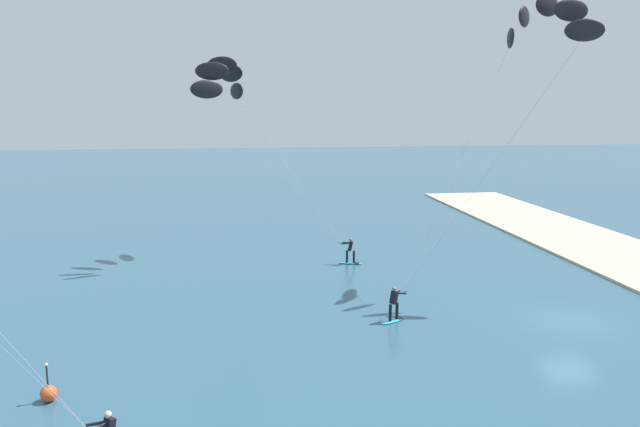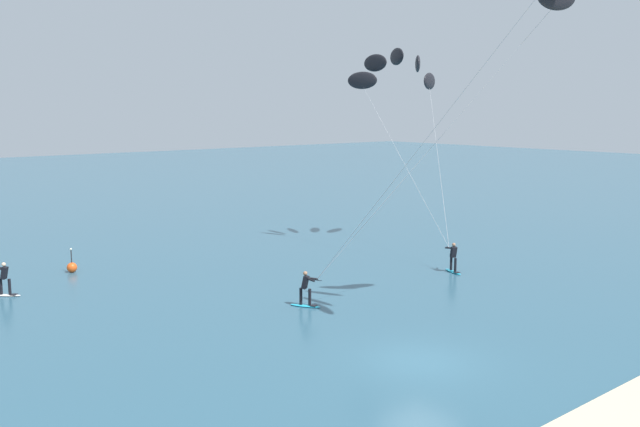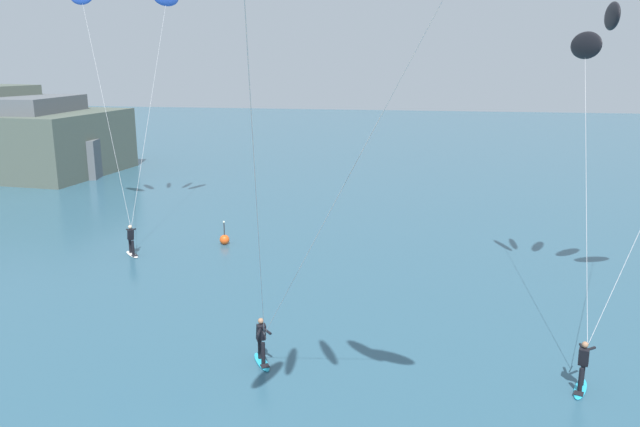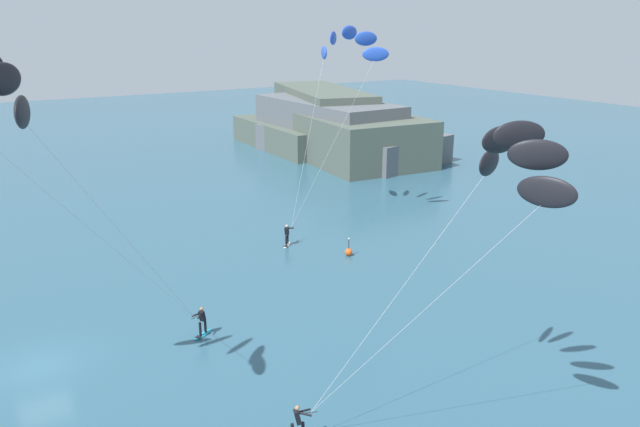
{
  "view_description": "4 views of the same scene",
  "coord_description": "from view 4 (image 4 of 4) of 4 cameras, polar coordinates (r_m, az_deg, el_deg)",
  "views": [
    {
      "loc": [
        -25.06,
        15.41,
        9.9
      ],
      "look_at": [
        1.89,
        11.51,
        5.06
      ],
      "focal_mm": 34.21,
      "sensor_mm": 36.0,
      "label": 1
    },
    {
      "loc": [
        -17.99,
        -15.99,
        9.08
      ],
      "look_at": [
        3.85,
        10.34,
        3.84
      ],
      "focal_mm": 38.66,
      "sensor_mm": 36.0,
      "label": 2
    },
    {
      "loc": [
        6.62,
        -11.18,
        10.32
      ],
      "look_at": [
        2.21,
        13.98,
        4.0
      ],
      "focal_mm": 35.23,
      "sensor_mm": 36.0,
      "label": 3
    },
    {
      "loc": [
        30.36,
        -2.25,
        16.35
      ],
      "look_at": [
        3.53,
        14.23,
        6.63
      ],
      "focal_mm": 34.61,
      "sensor_mm": 36.0,
      "label": 4
    }
  ],
  "objects": [
    {
      "name": "ground_plane",
      "position": [
        34.56,
        -24.5,
        -12.78
      ],
      "size": [
        240.0,
        240.0,
        0.0
      ],
      "primitive_type": "plane",
      "color": "#2D566B"
    },
    {
      "name": "kitesurfer_mid_water",
      "position": [
        24.24,
        17.05,
        4.17
      ],
      "size": [
        6.84,
        10.44,
        12.94
      ],
      "color": "#23ADD1",
      "rests_on": "ground"
    },
    {
      "name": "kitesurfer_far_out",
      "position": [
        51.28,
        2.53,
        14.91
      ],
      "size": [
        7.26,
        10.41,
        16.22
      ],
      "color": "white",
      "rests_on": "ground"
    },
    {
      "name": "marker_buoy",
      "position": [
        45.42,
        2.66,
        -3.56
      ],
      "size": [
        0.56,
        0.56,
        1.38
      ],
      "color": "#EA5119",
      "rests_on": "ground"
    },
    {
      "name": "distant_headland",
      "position": [
        81.52,
        1.08,
        7.67
      ],
      "size": [
        31.72,
        17.14,
        7.95
      ],
      "color": "#4C564C",
      "rests_on": "ground"
    }
  ]
}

